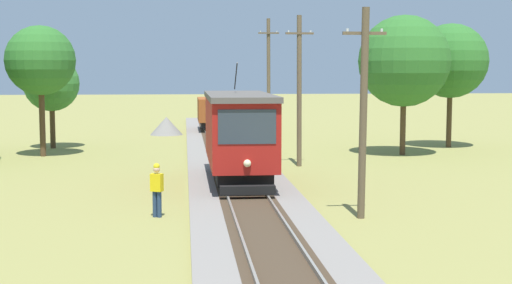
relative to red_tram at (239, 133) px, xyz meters
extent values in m
cube|color=maroon|center=(0.00, 0.02, 0.11)|extent=(2.50, 8.00, 2.60)
cube|color=#56514C|center=(0.00, 0.02, 1.52)|extent=(2.60, 8.32, 0.22)
cube|color=black|center=(0.00, 0.02, -1.47)|extent=(2.10, 7.04, 0.44)
cube|color=#2D3842|center=(0.00, -3.99, 0.57)|extent=(2.10, 0.03, 1.25)
cube|color=#2D3842|center=(1.26, 0.02, 0.47)|extent=(0.02, 6.72, 1.04)
sphere|color=#F4EAB2|center=(0.00, -4.04, -0.74)|extent=(0.28, 0.28, 0.28)
cylinder|color=black|center=(0.00, 1.62, 2.33)|extent=(0.05, 1.67, 1.19)
cube|color=black|center=(0.00, -4.18, -1.69)|extent=(2.00, 0.36, 0.32)
cylinder|color=black|center=(0.00, -2.22, -1.47)|extent=(1.54, 0.80, 0.80)
cylinder|color=black|center=(0.00, 2.26, -1.47)|extent=(1.54, 0.80, 0.80)
cube|color=#93471E|center=(0.00, 25.33, -0.42)|extent=(2.40, 5.20, 1.70)
cube|color=black|center=(0.00, 25.33, -1.49)|extent=(2.02, 4.78, 0.38)
cylinder|color=black|center=(0.00, 23.77, -1.49)|extent=(1.54, 0.76, 0.76)
cylinder|color=black|center=(0.00, 26.89, -1.49)|extent=(1.54, 0.76, 0.76)
cylinder|color=brown|center=(3.44, -7.18, 1.19)|extent=(0.24, 0.50, 6.77)
cube|color=brown|center=(3.44, -7.18, 3.76)|extent=(1.40, 0.10, 0.10)
cylinder|color=silver|center=(2.89, -7.18, 3.86)|extent=(0.08, 0.08, 0.10)
cylinder|color=silver|center=(3.99, -7.18, 3.86)|extent=(0.08, 0.08, 0.10)
cylinder|color=brown|center=(3.44, 5.79, 1.54)|extent=(0.24, 0.49, 7.48)
cube|color=brown|center=(3.44, 5.79, 4.38)|extent=(1.40, 0.10, 0.10)
cylinder|color=silver|center=(2.89, 5.79, 4.48)|extent=(0.08, 0.08, 0.10)
cylinder|color=silver|center=(3.99, 5.79, 4.48)|extent=(0.08, 0.08, 0.10)
cylinder|color=brown|center=(3.44, 18.90, 1.91)|extent=(0.24, 0.64, 8.22)
cube|color=brown|center=(3.44, 18.90, 5.04)|extent=(1.40, 0.10, 0.10)
cylinder|color=silver|center=(2.89, 18.90, 5.14)|extent=(0.08, 0.08, 0.10)
cylinder|color=silver|center=(3.99, 18.90, 5.14)|extent=(0.08, 0.08, 0.10)
cone|color=gray|center=(-3.57, 23.72, -1.53)|extent=(2.41, 2.41, 1.33)
cylinder|color=navy|center=(-3.08, -6.27, -1.76)|extent=(0.15, 0.15, 0.86)
cylinder|color=navy|center=(-3.23, -6.20, -1.76)|extent=(0.15, 0.15, 0.86)
cube|color=yellow|center=(-3.16, -6.23, -1.04)|extent=(0.45, 0.38, 0.58)
sphere|color=tan|center=(-3.16, -6.23, -0.61)|extent=(0.22, 0.22, 0.22)
sphere|color=yellow|center=(-3.16, -6.23, -0.51)|extent=(0.21, 0.21, 0.21)
cylinder|color=#4C3823|center=(-10.08, 11.16, -0.26)|extent=(0.32, 0.32, 3.86)
sphere|color=#2D6B28|center=(-10.08, 11.16, 3.11)|extent=(3.83, 3.83, 3.83)
cylinder|color=#4C3823|center=(14.02, 13.38, -0.38)|extent=(0.32, 0.32, 3.62)
sphere|color=#2D6B28|center=(14.02, 13.38, 3.14)|extent=(4.56, 4.56, 4.56)
cylinder|color=#4C3823|center=(9.99, 9.77, -0.51)|extent=(0.32, 0.32, 3.36)
sphere|color=#2D6B28|center=(9.99, 9.77, 3.08)|extent=(5.11, 5.11, 5.11)
cylinder|color=#4C3823|center=(-10.28, 15.38, -0.85)|extent=(0.32, 0.32, 2.69)
sphere|color=#387A33|center=(-10.28, 15.38, 1.76)|extent=(3.38, 3.38, 3.38)
camera|label=1|loc=(-2.23, -29.75, 2.64)|focal=50.80mm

